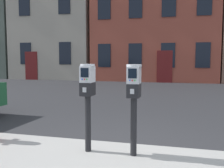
% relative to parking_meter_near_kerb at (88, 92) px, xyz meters
% --- Properties ---
extents(ground_plane, '(160.00, 160.00, 0.00)m').
position_rel_parking_meter_near_kerb_xyz_m(ground_plane, '(0.47, 0.32, -1.05)').
color(ground_plane, '#28282B').
extents(parking_meter_near_kerb, '(0.22, 0.25, 1.32)m').
position_rel_parking_meter_near_kerb_xyz_m(parking_meter_near_kerb, '(0.00, 0.00, 0.00)').
color(parking_meter_near_kerb, black).
rests_on(parking_meter_near_kerb, sidewalk_slab).
extents(parking_meter_twin_adjacent, '(0.22, 0.25, 1.31)m').
position_rel_parking_meter_near_kerb_xyz_m(parking_meter_twin_adjacent, '(0.70, -0.00, -0.00)').
color(parking_meter_twin_adjacent, black).
rests_on(parking_meter_twin_adjacent, sidewalk_slab).
extents(townhouse_grey_stucco, '(6.40, 5.97, 10.72)m').
position_rel_parking_meter_near_kerb_xyz_m(townhouse_grey_stucco, '(-8.41, 16.87, 4.32)').
color(townhouse_grey_stucco, '#9E9384').
rests_on(townhouse_grey_stucco, ground_plane).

